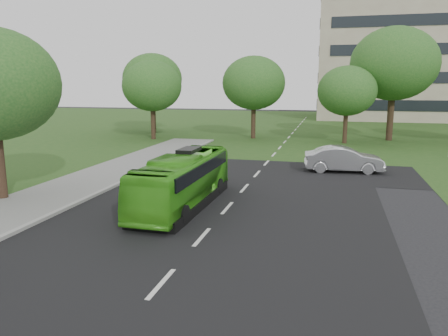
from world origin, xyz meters
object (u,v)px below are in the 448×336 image
tree_park_d (394,64)px  tree_park_f (152,79)px  sedan (344,159)px  tree_park_a (152,86)px  bus (183,180)px  tree_park_b (254,83)px  tree_park_c (347,91)px

tree_park_d → tree_park_f: size_ratio=1.23×
sedan → tree_park_d: bearing=-20.2°
sedan → tree_park_a: bearing=50.5°
tree_park_d → bus: bearing=-113.6°
tree_park_a → sedan: bearing=-34.4°
tree_park_a → tree_park_f: size_ratio=0.88×
tree_park_f → sedan: tree_park_f is taller
tree_park_f → sedan: bearing=-41.4°
tree_park_b → sedan: size_ratio=1.69×
tree_park_c → tree_park_d: 6.15m
tree_park_d → tree_park_f: 26.09m
tree_park_a → tree_park_c: tree_park_a is taller
tree_park_d → bus: size_ratio=1.28×
tree_park_c → sedan: size_ratio=1.46×
sedan → bus: bearing=138.7°
tree_park_c → bus: bearing=-107.6°
tree_park_d → bus: 31.15m
tree_park_f → sedan: 28.88m
tree_park_c → tree_park_d: bearing=37.8°
tree_park_a → tree_park_d: bearing=11.8°
bus → tree_park_d: bearing=67.5°
tree_park_a → tree_park_c: size_ratio=1.09×
tree_park_d → tree_park_a: bearing=-168.2°
tree_park_c → tree_park_a: bearing=-175.5°
tree_park_c → tree_park_f: size_ratio=0.81×
tree_park_a → bus: tree_park_a is taller
tree_park_d → tree_park_f: tree_park_d is taller
bus → tree_park_a: bearing=117.3°
bus → sedan: bus is taller
tree_park_a → tree_park_b: size_ratio=0.94×
tree_park_b → sedan: bearing=-61.0°
tree_park_b → sedan: 18.99m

